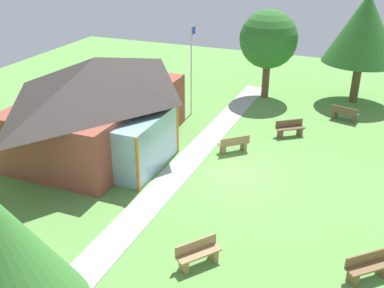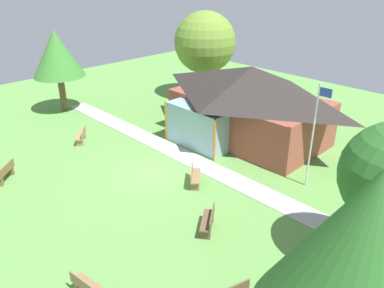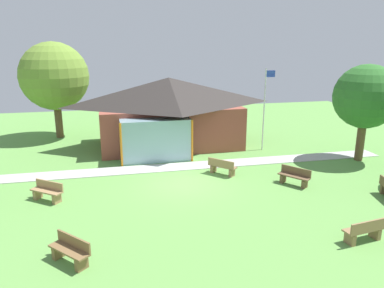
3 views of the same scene
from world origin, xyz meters
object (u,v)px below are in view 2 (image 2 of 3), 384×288
pavilion (248,102)px  bench_front_left (4,173)px  bench_rear_near_path (194,177)px  tree_west_hedge (57,54)px  flagpole (314,132)px  tree_far_east (366,255)px  bench_mid_left (81,136)px  tree_behind_pavilion_left (205,43)px  bench_mid_right (208,222)px

pavilion → bench_front_left: size_ratio=6.98×
bench_rear_near_path → tree_west_hedge: 14.62m
flagpole → tree_west_hedge: size_ratio=0.89×
tree_west_hedge → tree_far_east: 24.37m
bench_mid_left → tree_behind_pavilion_left: (-0.78, 11.51, 3.93)m
tree_west_hedge → tree_far_east: tree_far_east is taller
bench_mid_right → tree_far_east: 8.32m
bench_mid_left → tree_far_east: size_ratio=0.22×
bench_mid_right → bench_mid_left: same height
bench_front_left → tree_behind_pavilion_left: 17.16m
bench_rear_near_path → tree_west_hedge: bearing=-134.7°
pavilion → bench_rear_near_path: (1.72, -6.19, -1.92)m
bench_rear_near_path → tree_far_east: (9.65, -4.78, 4.13)m
bench_front_left → tree_behind_pavilion_left: size_ratio=0.21×
pavilion → tree_far_east: 15.95m
tree_behind_pavilion_left → bench_mid_right: bearing=-45.7°
flagpole → tree_far_east: size_ratio=0.78×
bench_front_left → bench_mid_right: same height
bench_mid_right → bench_mid_left: (-11.19, 0.74, 0.00)m
tree_west_hedge → tree_far_east: bearing=-12.7°
bench_front_left → bench_mid_right: (9.82, 4.32, 0.00)m
bench_rear_near_path → flagpole: bearing=91.8°
flagpole → bench_mid_right: (-0.98, -5.92, -2.44)m
pavilion → tree_behind_pavilion_left: 8.56m
bench_rear_near_path → tree_far_east: tree_far_east is taller
bench_mid_right → tree_behind_pavilion_left: size_ratio=0.22×
flagpole → pavilion: bearing=157.1°
bench_mid_left → bench_front_left: bearing=143.2°
flagpole → bench_mid_left: 13.46m
bench_rear_near_path → bench_front_left: 9.43m
pavilion → bench_front_left: bearing=-112.3°
bench_front_left → bench_mid_left: (-1.37, 5.06, 0.00)m
flagpole → bench_mid_right: bearing=-99.4°
flagpole → bench_mid_left: size_ratio=3.52×
bench_front_left → bench_mid_left: 5.24m
flagpole → bench_rear_near_path: (-3.91, -3.80, -2.44)m
bench_front_left → pavilion: bearing=-64.6°
bench_front_left → tree_west_hedge: bearing=3.5°
bench_mid_right → bench_mid_left: bearing=49.9°
bench_front_left → tree_behind_pavilion_left: (-2.15, 16.57, 3.93)m
flagpole → tree_west_hedge: 18.36m
tree_west_hedge → flagpole: bearing=10.1°
bench_mid_left → tree_west_hedge: (-5.85, 1.97, 3.74)m
bench_front_left → tree_west_hedge: (-7.23, 7.03, 3.74)m
bench_front_left → tree_far_east: bearing=-126.6°
tree_behind_pavilion_left → bench_front_left: bearing=-82.6°
bench_mid_left → tree_behind_pavilion_left: bearing=-48.2°
bench_mid_left → tree_behind_pavilion_left: size_ratio=0.22×
bench_mid_right → tree_far_east: (6.72, -2.66, 4.13)m
pavilion → tree_far_east: (11.37, -10.97, 2.21)m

